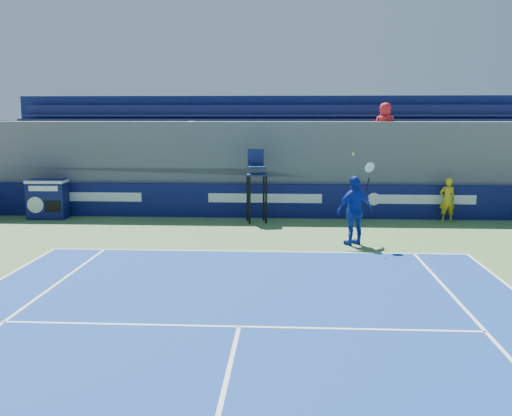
# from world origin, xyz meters

# --- Properties ---
(ball_person) EXTENTS (0.59, 0.42, 1.51)m
(ball_person) POSITION_xyz_m (6.22, 16.64, 0.77)
(ball_person) COLOR gold
(ball_person) RESTS_ON apron
(back_hoarding) EXTENTS (20.40, 0.21, 1.20)m
(back_hoarding) POSITION_xyz_m (0.00, 17.10, 0.60)
(back_hoarding) COLOR #0D114A
(back_hoarding) RESTS_ON ground
(match_clock) EXTENTS (1.35, 0.78, 1.40)m
(match_clock) POSITION_xyz_m (-7.60, 16.47, 0.74)
(match_clock) COLOR #0F144C
(match_clock) RESTS_ON ground
(umpire_chair) EXTENTS (0.82, 0.82, 2.48)m
(umpire_chair) POSITION_xyz_m (-0.25, 16.25, 1.53)
(umpire_chair) COLOR black
(umpire_chair) RESTS_ON ground
(tennis_player) EXTENTS (1.23, 0.94, 2.57)m
(tennis_player) POSITION_xyz_m (2.67, 12.86, 0.98)
(tennis_player) COLOR #122B99
(tennis_player) RESTS_ON apron
(stadium_seating) EXTENTS (21.00, 4.05, 4.40)m
(stadium_seating) POSITION_xyz_m (-0.00, 19.15, 1.84)
(stadium_seating) COLOR #504F54
(stadium_seating) RESTS_ON ground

